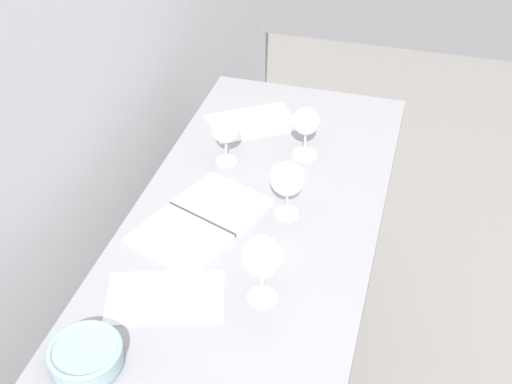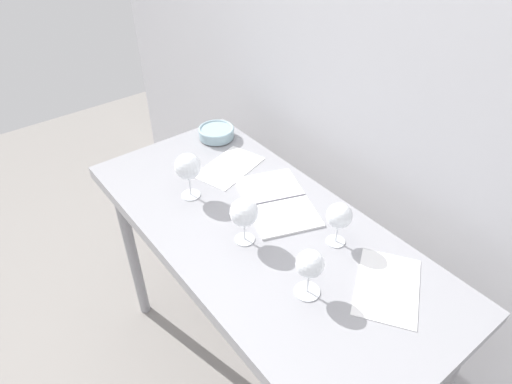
% 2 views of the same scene
% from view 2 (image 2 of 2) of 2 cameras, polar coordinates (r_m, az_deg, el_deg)
% --- Properties ---
extents(ground_plane, '(6.00, 6.00, 0.00)m').
position_cam_2_polar(ground_plane, '(2.23, 0.58, -21.72)').
color(ground_plane, gray).
extents(back_wall, '(3.80, 0.04, 2.60)m').
position_cam_2_polar(back_wall, '(1.61, 15.12, 13.81)').
color(back_wall, '#B6B6BB').
rests_on(back_wall, ground_plane).
extents(steel_counter, '(1.40, 0.65, 0.90)m').
position_cam_2_polar(steel_counter, '(1.59, 0.58, -7.27)').
color(steel_counter, gray).
rests_on(steel_counter, ground_plane).
extents(wine_glass_near_right, '(0.08, 0.08, 0.16)m').
position_cam_2_polar(wine_glass_near_right, '(1.25, 6.85, -9.24)').
color(wine_glass_near_right, white).
rests_on(wine_glass_near_right, steel_counter).
extents(wine_glass_near_left, '(0.09, 0.09, 0.18)m').
position_cam_2_polar(wine_glass_near_left, '(1.59, -8.64, 3.10)').
color(wine_glass_near_left, white).
rests_on(wine_glass_near_left, steel_counter).
extents(wine_glass_far_right, '(0.08, 0.08, 0.15)m').
position_cam_2_polar(wine_glass_far_right, '(1.42, 10.51, -3.12)').
color(wine_glass_far_right, white).
rests_on(wine_glass_far_right, steel_counter).
extents(wine_glass_near_center, '(0.09, 0.09, 0.16)m').
position_cam_2_polar(wine_glass_near_center, '(1.40, -1.52, -2.72)').
color(wine_glass_near_center, white).
rests_on(wine_glass_near_center, steel_counter).
extents(open_notebook, '(0.41, 0.33, 0.01)m').
position_cam_2_polar(open_notebook, '(1.62, 2.65, -1.15)').
color(open_notebook, white).
rests_on(open_notebook, steel_counter).
extents(tasting_sheet_upper, '(0.30, 0.32, 0.00)m').
position_cam_2_polar(tasting_sheet_upper, '(1.39, 16.34, -11.43)').
color(tasting_sheet_upper, white).
rests_on(tasting_sheet_upper, steel_counter).
extents(tasting_sheet_lower, '(0.24, 0.31, 0.00)m').
position_cam_2_polar(tasting_sheet_lower, '(1.80, -3.40, 3.17)').
color(tasting_sheet_lower, white).
rests_on(tasting_sheet_lower, steel_counter).
extents(tasting_bowl, '(0.16, 0.16, 0.05)m').
position_cam_2_polar(tasting_bowl, '(1.98, -5.05, 7.53)').
color(tasting_bowl, '#4C4C4C').
rests_on(tasting_bowl, steel_counter).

